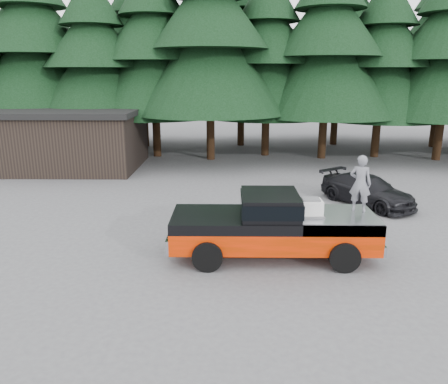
{
  "coord_description": "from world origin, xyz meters",
  "views": [
    {
      "loc": [
        0.18,
        -12.36,
        5.22
      ],
      "look_at": [
        0.02,
        0.0,
        1.84
      ],
      "focal_mm": 35.0,
      "sensor_mm": 36.0,
      "label": 1
    }
  ],
  "objects_px": {
    "pickup_truck": "(273,235)",
    "air_compressor": "(310,208)",
    "man_on_bed": "(360,183)",
    "parked_car": "(367,190)",
    "utility_building": "(67,138)"
  },
  "relations": [
    {
      "from": "pickup_truck",
      "to": "air_compressor",
      "type": "height_order",
      "value": "air_compressor"
    },
    {
      "from": "pickup_truck",
      "to": "utility_building",
      "type": "height_order",
      "value": "utility_building"
    },
    {
      "from": "air_compressor",
      "to": "utility_building",
      "type": "xyz_separation_m",
      "value": [
        -11.45,
        12.65,
        0.12
      ]
    },
    {
      "from": "pickup_truck",
      "to": "air_compressor",
      "type": "distance_m",
      "value": 1.36
    },
    {
      "from": "pickup_truck",
      "to": "air_compressor",
      "type": "relative_size",
      "value": 9.36
    },
    {
      "from": "pickup_truck",
      "to": "man_on_bed",
      "type": "bearing_deg",
      "value": 5.76
    },
    {
      "from": "man_on_bed",
      "to": "utility_building",
      "type": "bearing_deg",
      "value": -19.91
    },
    {
      "from": "air_compressor",
      "to": "utility_building",
      "type": "height_order",
      "value": "utility_building"
    },
    {
      "from": "pickup_truck",
      "to": "man_on_bed",
      "type": "relative_size",
      "value": 3.62
    },
    {
      "from": "air_compressor",
      "to": "parked_car",
      "type": "bearing_deg",
      "value": 56.49
    },
    {
      "from": "man_on_bed",
      "to": "parked_car",
      "type": "relative_size",
      "value": 0.4
    },
    {
      "from": "utility_building",
      "to": "air_compressor",
      "type": "bearing_deg",
      "value": -47.87
    },
    {
      "from": "pickup_truck",
      "to": "utility_building",
      "type": "bearing_deg",
      "value": 129.96
    },
    {
      "from": "pickup_truck",
      "to": "parked_car",
      "type": "relative_size",
      "value": 1.45
    },
    {
      "from": "air_compressor",
      "to": "parked_car",
      "type": "height_order",
      "value": "air_compressor"
    }
  ]
}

